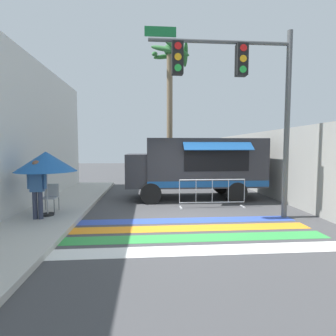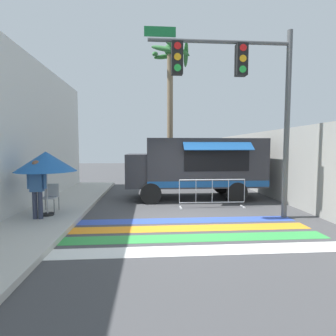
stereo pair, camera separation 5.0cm
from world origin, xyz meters
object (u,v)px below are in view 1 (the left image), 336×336
Objects in this scene: traffic_signal_pole at (242,83)px; patio_umbrella at (46,162)px; food_truck at (193,164)px; barricade_front at (212,193)px; palm_tree at (170,86)px; folding_chair at (50,195)px; vendor_person at (37,186)px.

traffic_signal_pole reaches higher than patio_umbrella.
barricade_front is (0.39, -1.82, -0.95)m from food_truck.
food_truck is at bearing -76.26° from palm_tree.
traffic_signal_pole is 2.94× the size of patio_umbrella.
palm_tree reaches higher than folding_chair.
traffic_signal_pole is 6.21m from patio_umbrella.
food_truck is 2.09m from barricade_front.
food_truck reaches higher than barricade_front.
food_truck is 6.10m from vendor_person.
palm_tree is at bearing 40.46° from vendor_person.
food_truck is 5.78m from patio_umbrella.
traffic_signal_pole is 3.36× the size of vendor_person.
food_truck is at bearing 31.77° from patio_umbrella.
vendor_person is at bearing -107.71° from patio_umbrella.
food_truck is 3.36× the size of vendor_person.
vendor_person is 8.85m from palm_tree.
traffic_signal_pole is at bearing -2.77° from patio_umbrella.
folding_chair is (-0.12, 0.58, -1.09)m from patio_umbrella.
folding_chair is at bearing 101.60° from patio_umbrella.
food_truck is 2.33× the size of barricade_front.
vendor_person reaches higher than folding_chair.
food_truck reaches higher than vendor_person.
folding_chair is 5.46m from barricade_front.
folding_chair is at bearing 171.66° from traffic_signal_pole.
palm_tree is at bearing 104.05° from traffic_signal_pole.
vendor_person reaches higher than barricade_front.
patio_umbrella is at bearing -71.42° from folding_chair.
vendor_person is 0.69× the size of barricade_front.
patio_umbrella is 2.22× the size of folding_chair.
patio_umbrella is (-4.91, -3.04, 0.27)m from food_truck.
traffic_signal_pole is 0.74× the size of palm_tree.
barricade_front is at bearing 0.76° from vendor_person.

